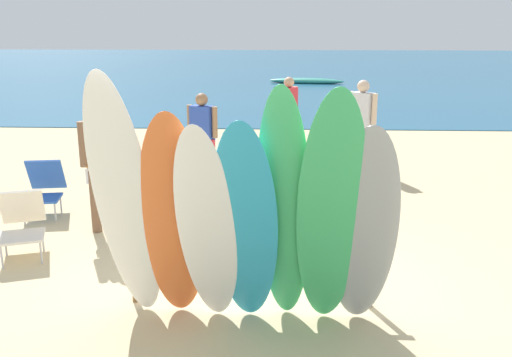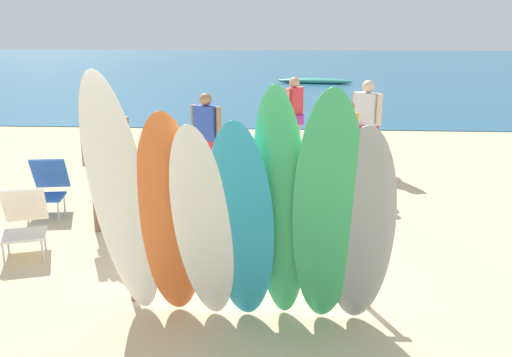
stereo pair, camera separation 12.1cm
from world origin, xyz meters
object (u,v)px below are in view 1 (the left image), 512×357
Objects in this scene: beachgoer_near_rack at (202,132)px; beachgoer_photographing at (289,109)px; beachgoer_by_water at (105,157)px; distant_boat at (306,81)px; beachgoer_midbeach at (343,139)px; surfboard_green_4 at (284,214)px; beach_chair_red at (22,221)px; beachgoer_strolling at (362,118)px; surfboard_white_2 at (207,230)px; surfboard_teal_3 at (245,229)px; surfboard_green_5 at (331,218)px; surfboard_orange_1 at (174,222)px; beach_chair_blue at (44,186)px; surfboard_rack at (251,258)px; surfboard_grey_6 at (364,232)px; surfboard_white_0 at (126,206)px.

beachgoer_photographing is (1.49, 2.45, 0.02)m from beachgoer_near_rack.
beachgoer_by_water is 0.52× the size of distant_boat.
beachgoer_midbeach is at bearing -129.35° from beachgoer_photographing.
surfboard_green_4 reaches higher than beach_chair_red.
beachgoer_near_rack is 3.05m from beachgoer_strolling.
surfboard_white_2 is 0.67m from surfboard_green_4.
surfboard_teal_3 is at bearing -53.82° from beachgoer_near_rack.
surfboard_white_2 is 0.98× the size of surfboard_teal_3.
beachgoer_strolling is 5.14m from beachgoer_by_water.
surfboard_green_5 is 1.57× the size of beachgoer_near_rack.
surfboard_teal_3 reaches higher than beachgoer_midbeach.
surfboard_orange_1 is 0.65× the size of distant_boat.
beachgoer_photographing is 5.54m from beach_chair_blue.
beachgoer_near_rack reaches higher than surfboard_rack.
surfboard_orange_1 is at bearing -155.02° from beachgoer_photographing.
surfboard_teal_3 is (0.62, -0.08, -0.03)m from surfboard_orange_1.
surfboard_grey_6 reaches higher than beachgoer_near_rack.
surfboard_green_4 is (0.33, 0.04, 0.13)m from surfboard_teal_3.
surfboard_teal_3 is 1.02× the size of surfboard_grey_6.
beachgoer_by_water is at bearing 113.70° from surfboard_white_0.
surfboard_grey_6 is at bearing -43.27° from beachgoer_near_rack.
beachgoer_midbeach is at bearing 61.32° from surfboard_orange_1.
surfboard_green_4 is at bearing -158.53° from beachgoer_midbeach.
surfboard_rack is at bearing 65.33° from surfboard_white_2.
surfboard_rack is 5.78m from beachgoer_strolling.
surfboard_green_5 reaches higher than surfboard_rack.
beachgoer_near_rack is 0.89× the size of beachgoer_by_water.
surfboard_rack is 0.73× the size of distant_boat.
beachgoer_by_water reaches higher than beachgoer_near_rack.
beach_chair_blue is (-2.47, 3.13, -0.62)m from surfboard_orange_1.
surfboard_white_0 is 1.52× the size of beachgoer_strolling.
beachgoer_photographing is (1.09, 7.34, -0.13)m from surfboard_orange_1.
beachgoer_by_water is 18.73m from distant_boat.
surfboard_grey_6 reaches higher than surfboard_rack.
surfboard_grey_6 is at bearing -43.89° from beach_chair_red.
surfboard_white_0 reaches higher than beachgoer_strolling.
surfboard_white_2 is at bearing -176.10° from surfboard_grey_6.
surfboard_white_0 is 0.76× the size of distant_boat.
beachgoer_strolling is at bearing 24.31° from beach_chair_red.
beach_chair_blue is at bearing 142.73° from surfboard_green_4.
surfboard_white_0 reaches higher than surfboard_orange_1.
surfboard_grey_6 is (1.33, -0.00, 0.00)m from surfboard_white_2.
surfboard_rack is 1.46× the size of beachgoer_strolling.
surfboard_white_0 is (-1.04, -0.60, 0.71)m from surfboard_rack.
beachgoer_near_rack is 1.05× the size of beachgoer_midbeach.
surfboard_green_4 is 1.00× the size of surfboard_green_5.
surfboard_orange_1 is 0.90× the size of surfboard_green_5.
surfboard_grey_6 is 21.04m from distant_boat.
beachgoer_strolling is 1.51m from beachgoer_midbeach.
surfboard_white_0 is 1.47× the size of beachgoer_by_water.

